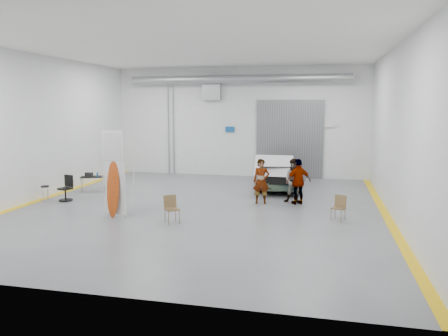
% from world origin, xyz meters
% --- Properties ---
extents(ground, '(16.00, 16.00, 0.00)m').
position_xyz_m(ground, '(0.00, 0.00, 0.00)').
color(ground, slate).
rests_on(ground, ground).
extents(room_shell, '(14.02, 16.18, 6.01)m').
position_xyz_m(room_shell, '(0.24, 2.22, 4.08)').
color(room_shell, silver).
rests_on(room_shell, ground).
extents(sedan_car, '(2.60, 5.04, 1.40)m').
position_xyz_m(sedan_car, '(2.55, 4.90, 0.70)').
color(sedan_car, white).
rests_on(sedan_car, ground).
extents(person_a, '(0.72, 0.54, 1.80)m').
position_xyz_m(person_a, '(2.21, 1.30, 0.90)').
color(person_a, '#8C5E4C').
rests_on(person_a, ground).
extents(person_b, '(0.93, 0.75, 1.80)m').
position_xyz_m(person_b, '(3.51, 1.67, 0.90)').
color(person_b, teal).
rests_on(person_b, ground).
extents(person_c, '(1.13, 0.90, 1.82)m').
position_xyz_m(person_c, '(3.67, 1.48, 0.91)').
color(person_c, '#9F4B35').
rests_on(person_c, ground).
extents(surfboard_display, '(0.90, 0.39, 3.24)m').
position_xyz_m(surfboard_display, '(-2.46, -2.05, 1.31)').
color(surfboard_display, white).
rests_on(surfboard_display, ground).
extents(folding_chair_near, '(0.60, 0.67, 0.92)m').
position_xyz_m(folding_chair_near, '(-0.28, -2.31, 0.29)').
color(folding_chair_near, brown).
rests_on(folding_chair_near, ground).
extents(folding_chair_far, '(0.54, 0.57, 0.86)m').
position_xyz_m(folding_chair_far, '(5.14, -0.79, 0.27)').
color(folding_chair_far, brown).
rests_on(folding_chair_far, ground).
extents(shop_stool, '(0.34, 0.34, 0.66)m').
position_xyz_m(shop_stool, '(-6.43, -0.39, 0.33)').
color(shop_stool, black).
rests_on(shop_stool, ground).
extents(work_table, '(1.23, 0.92, 0.90)m').
position_xyz_m(work_table, '(-5.69, 2.05, 0.69)').
color(work_table, gray).
rests_on(work_table, ground).
extents(office_chair, '(0.55, 0.57, 1.04)m').
position_xyz_m(office_chair, '(-5.72, 0.02, 0.46)').
color(office_chair, black).
rests_on(office_chair, ground).
extents(trunk_lid, '(1.63, 0.99, 0.04)m').
position_xyz_m(trunk_lid, '(2.55, 2.74, 1.42)').
color(trunk_lid, silver).
rests_on(trunk_lid, sedan_car).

